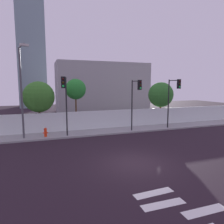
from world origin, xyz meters
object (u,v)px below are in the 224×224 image
Objects in this scene: traffic_light_left at (136,94)px; roadside_tree_rightmost at (161,95)px; street_lamp_curbside at (22,86)px; roadside_tree_midright at (76,89)px; traffic_light_right at (65,94)px; traffic_light_center at (174,93)px; fire_hydrant at (45,132)px; roadside_tree_midleft at (39,97)px.

roadside_tree_rightmost is (4.82, 3.35, -0.26)m from traffic_light_left.
traffic_light_left is 9.83m from street_lamp_curbside.
roadside_tree_midright reaches higher than traffic_light_left.
street_lamp_curbside reaches higher than traffic_light_right.
roadside_tree_midright is 1.06× the size of roadside_tree_rightmost.
traffic_light_center is 13.90m from street_lamp_curbside.
traffic_light_left is at bearing -145.19° from roadside_tree_rightmost.
traffic_light_right is 0.98× the size of roadside_tree_midright.
street_lamp_curbside is 4.27m from fire_hydrant.
traffic_light_center reaches higher than traffic_light_left.
roadside_tree_rightmost is (12.97, 2.60, 2.86)m from fire_hydrant.
traffic_light_center is 1.01× the size of roadside_tree_rightmost.
roadside_tree_rightmost is at bearing 77.90° from traffic_light_center.
fire_hydrant is at bearing 150.51° from traffic_light_right.
fire_hydrant is at bearing 174.69° from traffic_light_left.
roadside_tree_rightmost is at bearing 34.81° from traffic_light_left.
traffic_light_left is 6.09m from roadside_tree_midright.
traffic_light_center is 6.44× the size of fire_hydrant.
traffic_light_center is 1.01× the size of roadside_tree_midleft.
traffic_light_right is 0.69× the size of street_lamp_curbside.
traffic_light_center is 0.98× the size of traffic_light_right.
roadside_tree_midright is (-5.06, 3.35, 0.43)m from traffic_light_left.
roadside_tree_rightmost is at bearing 11.32° from fire_hydrant.
traffic_light_left is 6.32× the size of fire_hydrant.
traffic_light_left is 5.88m from roadside_tree_rightmost.
traffic_light_right reaches higher than fire_hydrant.
traffic_light_center is at bearing -1.81° from traffic_light_left.
traffic_light_left is 9.21m from roadside_tree_midleft.
fire_hydrant is 13.53m from roadside_tree_rightmost.
traffic_light_left reaches higher than roadside_tree_midleft.
traffic_light_right is at bearing -179.82° from traffic_light_center.
traffic_light_right is at bearing -11.24° from street_lamp_curbside.
fire_hydrant is 3.88m from roadside_tree_midleft.
roadside_tree_midright is at bearing 0.00° from roadside_tree_midleft.
roadside_tree_midleft is (-12.65, 3.48, -0.34)m from traffic_light_center.
traffic_light_left is at bearing -5.31° from fire_hydrant.
traffic_light_right is at bearing -29.49° from fire_hydrant.
traffic_light_center is 3.58m from roadside_tree_rightmost.
traffic_light_center is 10.60m from traffic_light_right.
traffic_light_right reaches higher than roadside_tree_rightmost.
fire_hydrant is 0.15× the size of roadside_tree_midright.
roadside_tree_rightmost is (0.75, 3.48, -0.33)m from traffic_light_center.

